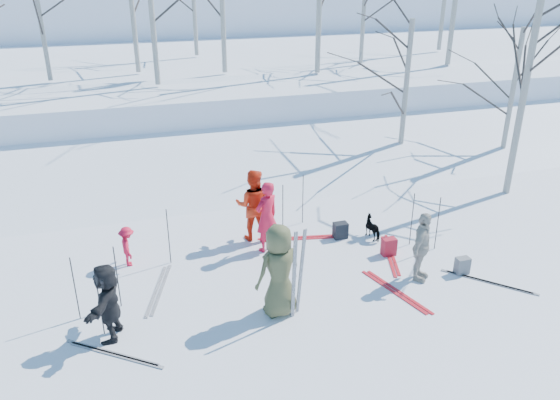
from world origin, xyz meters
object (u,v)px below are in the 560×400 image
object	(u,v)px
dog	(374,228)
backpack_red	(389,247)
skier_redor_behind	(253,205)
backpack_grey	(462,266)
skier_red_north	(267,217)
skier_red_seated	(128,246)
backpack_dark	(340,230)
skier_cream_east	(422,247)
skier_olive_center	(279,271)
skier_grey_west	(108,302)

from	to	relation	value
dog	backpack_red	bearing A→B (deg)	76.37
skier_redor_behind	backpack_grey	size ratio (longest dim) A/B	4.72
skier_red_north	skier_red_seated	world-z (taller)	skier_red_north
dog	backpack_dark	bearing A→B (deg)	-28.16
skier_red_seated	backpack_red	world-z (taller)	skier_red_seated
skier_redor_behind	backpack_dark	size ratio (longest dim) A/B	4.49
skier_redor_behind	dog	world-z (taller)	skier_redor_behind
skier_cream_east	backpack_grey	world-z (taller)	skier_cream_east
skier_redor_behind	skier_red_seated	bearing A→B (deg)	27.94
skier_olive_center	skier_red_seated	distance (m)	3.86
backpack_grey	backpack_dark	xyz separation A→B (m)	(-1.89, 2.33, 0.01)
backpack_dark	skier_red_seated	bearing A→B (deg)	177.76
skier_red_north	backpack_dark	world-z (taller)	skier_red_north
skier_red_seated	backpack_dark	size ratio (longest dim) A/B	2.33
skier_red_seated	backpack_red	size ratio (longest dim) A/B	2.22
backpack_grey	skier_redor_behind	bearing A→B (deg)	143.23
skier_redor_behind	skier_red_seated	distance (m)	3.06
skier_olive_center	backpack_red	xyz separation A→B (m)	(3.10, 1.41, -0.73)
skier_redor_behind	backpack_red	xyz separation A→B (m)	(2.79, -1.73, -0.69)
backpack_red	dog	bearing A→B (deg)	87.48
skier_grey_west	backpack_red	distance (m)	6.37
skier_grey_west	dog	xyz separation A→B (m)	(6.27, 2.10, -0.47)
backpack_red	backpack_dark	bearing A→B (deg)	123.59
skier_redor_behind	backpack_red	bearing A→B (deg)	168.41
skier_redor_behind	skier_red_seated	world-z (taller)	skier_redor_behind
skier_olive_center	backpack_dark	distance (m)	3.54
skier_redor_behind	skier_grey_west	size ratio (longest dim) A/B	1.20
skier_grey_west	backpack_dark	size ratio (longest dim) A/B	3.73
skier_cream_east	skier_redor_behind	bearing A→B (deg)	91.43
dog	skier_cream_east	bearing A→B (deg)	81.17
skier_olive_center	skier_cream_east	world-z (taller)	skier_olive_center
skier_cream_east	skier_red_seated	bearing A→B (deg)	113.46
skier_red_north	dog	world-z (taller)	skier_red_north
skier_red_seated	skier_cream_east	size ratio (longest dim) A/B	0.60
skier_olive_center	skier_red_north	bearing A→B (deg)	-114.74
backpack_grey	backpack_dark	distance (m)	3.00
backpack_grey	skier_red_north	bearing A→B (deg)	148.80
skier_olive_center	skier_redor_behind	size ratio (longest dim) A/B	1.05
skier_red_north	skier_grey_west	size ratio (longest dim) A/B	1.15
skier_olive_center	backpack_dark	xyz separation A→B (m)	(2.36, 2.53, -0.74)
skier_red_north	backpack_grey	size ratio (longest dim) A/B	4.53
skier_red_north	skier_red_seated	bearing A→B (deg)	-29.77
dog	backpack_red	distance (m)	0.88
skier_cream_east	backpack_grey	xyz separation A→B (m)	(1.03, -0.08, -0.59)
skier_olive_center	skier_grey_west	distance (m)	3.14
skier_olive_center	skier_redor_behind	world-z (taller)	skier_olive_center
skier_red_seated	backpack_red	xyz separation A→B (m)	(5.80, -1.32, -0.26)
dog	backpack_grey	bearing A→B (deg)	106.82
skier_redor_behind	backpack_red	world-z (taller)	skier_redor_behind
skier_olive_center	skier_cream_east	size ratio (longest dim) A/B	1.20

